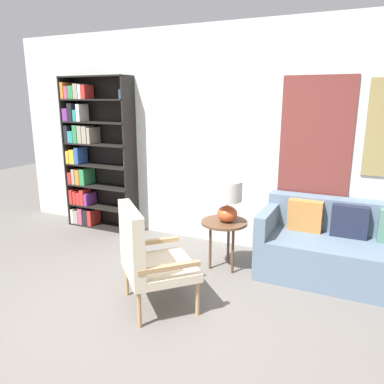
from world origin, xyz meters
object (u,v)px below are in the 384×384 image
(bookshelf, at_px, (91,155))
(side_table, at_px, (224,227))
(armchair, at_px, (146,254))
(table_lamp, at_px, (228,198))
(couch, at_px, (346,250))

(bookshelf, relative_size, side_table, 3.89)
(side_table, bearing_deg, armchair, -108.28)
(armchair, bearing_deg, side_table, 71.72)
(side_table, bearing_deg, table_lamp, 7.41)
(armchair, relative_size, couch, 0.55)
(bookshelf, height_order, armchair, bookshelf)
(bookshelf, xyz_separation_m, table_lamp, (2.26, -0.55, -0.24))
(armchair, xyz_separation_m, side_table, (0.35, 1.05, -0.04))
(couch, xyz_separation_m, table_lamp, (-1.20, -0.30, 0.50))
(couch, relative_size, table_lamp, 3.85)
(armchair, height_order, couch, armchair)
(bookshelf, bearing_deg, side_table, -13.95)
(armchair, relative_size, side_table, 1.74)
(armchair, distance_m, table_lamp, 1.15)
(couch, xyz_separation_m, side_table, (-1.23, -0.31, 0.17))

